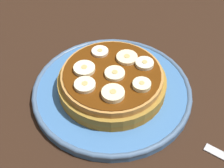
{
  "coord_description": "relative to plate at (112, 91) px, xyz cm",
  "views": [
    {
      "loc": [
        -25.41,
        -26.05,
        40.06
      ],
      "look_at": [
        0.0,
        0.0,
        2.4
      ],
      "focal_mm": 51.84,
      "sensor_mm": 36.0,
      "label": 1
    }
  ],
  "objects": [
    {
      "name": "banana_slice_2",
      "position": [
        -3.2,
        -3.49,
        4.45
      ],
      "size": [
        3.44,
        3.44,
        1.0
      ],
      "color": "#FBEEB6",
      "rests_on": "pancake_stack"
    },
    {
      "name": "banana_slice_7",
      "position": [
        -4.97,
        0.73,
        4.37
      ],
      "size": [
        3.24,
        3.24,
        0.85
      ],
      "color": "#F5E8BD",
      "rests_on": "pancake_stack"
    },
    {
      "name": "banana_slice_6",
      "position": [
        4.03,
        0.65,
        4.34
      ],
      "size": [
        3.47,
        3.47,
        0.79
      ],
      "color": "#FEE9B4",
      "rests_on": "pancake_stack"
    },
    {
      "name": "pancake_stack",
      "position": [
        -0.13,
        0.31,
        2.23
      ],
      "size": [
        17.52,
        17.48,
        3.69
      ],
      "color": "#A86A21",
      "rests_on": "plate"
    },
    {
      "name": "plate",
      "position": [
        0.0,
        0.0,
        0.0
      ],
      "size": [
        26.27,
        26.27,
        1.52
      ],
      "color": "#3F72B2",
      "rests_on": "ground_plane"
    },
    {
      "name": "banana_slice_1",
      "position": [
        5.0,
        -2.32,
        4.36
      ],
      "size": [
        2.95,
        2.95,
        0.83
      ],
      "color": "beige",
      "rests_on": "pancake_stack"
    },
    {
      "name": "banana_slice_4",
      "position": [
        1.95,
        4.87,
        4.29
      ],
      "size": [
        2.82,
        2.82,
        0.69
      ],
      "color": "#F2E0C4",
      "rests_on": "pancake_stack"
    },
    {
      "name": "ground_plane",
      "position": [
        0.0,
        0.0,
        -2.32
      ],
      "size": [
        140.0,
        140.0,
        3.0
      ],
      "primitive_type": "cube",
      "color": "black"
    },
    {
      "name": "banana_slice_0",
      "position": [
        0.29,
        -0.6,
        4.33
      ],
      "size": [
        3.19,
        3.19,
        0.76
      ],
      "color": "#FBEEBA",
      "rests_on": "pancake_stack"
    },
    {
      "name": "banana_slice_5",
      "position": [
        -2.69,
        3.48,
        4.38
      ],
      "size": [
        3.42,
        3.42,
        0.86
      ],
      "color": "#F8F1C6",
      "rests_on": "pancake_stack"
    },
    {
      "name": "banana_slice_3",
      "position": [
        1.13,
        -5.21,
        4.42
      ],
      "size": [
        2.8,
        2.8,
        0.96
      ],
      "color": "#F4F1BB",
      "rests_on": "pancake_stack"
    }
  ]
}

